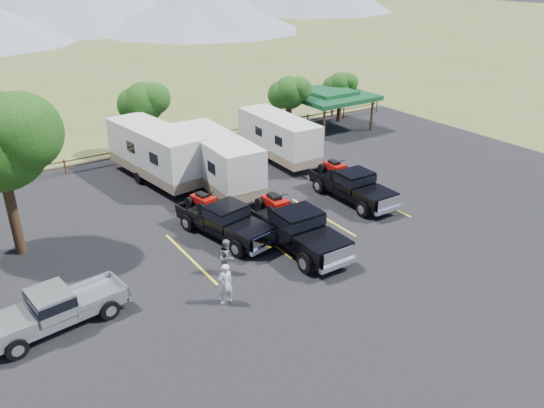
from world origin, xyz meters
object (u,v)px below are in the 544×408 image
pavilion (329,95)px  trailer_center (217,162)px  rig_left (223,219)px  person_b (227,256)px  rig_center (295,226)px  trailer_left (156,153)px  trailer_right (278,138)px  rig_right (351,184)px  pickup_silver (56,308)px  person_a (225,284)px

pavilion → trailer_center: trailer_center is taller
rig_left → person_b: rig_left is taller
person_b → rig_center: bearing=-48.5°
trailer_left → trailer_right: trailer_left is taller
pavilion → rig_left: bearing=-144.2°
rig_left → trailer_left: bearing=77.2°
rig_left → rig_right: size_ratio=1.02×
rig_left → person_b: bearing=-127.9°
rig_center → pickup_silver: rig_center is taller
trailer_right → person_a: bearing=-130.0°
trailer_left → trailer_center: 4.13m
trailer_left → person_b: (-1.75, -12.06, -0.98)m
pavilion → rig_right: 14.77m
pavilion → person_a: bearing=-138.5°
pickup_silver → trailer_right: bearing=113.9°
pavilion → person_b: 23.68m
rig_left → rig_center: size_ratio=0.94×
trailer_right → person_a: 17.24m
rig_left → person_b: 3.50m
rig_center → person_a: bearing=-155.5°
rig_left → rig_center: 3.70m
trailer_left → trailer_right: bearing=-15.5°
rig_left → trailer_center: 6.28m
rig_left → person_a: size_ratio=3.41×
trailer_center → trailer_right: size_ratio=1.08×
trailer_center → pickup_silver: 14.36m
pickup_silver → person_a: person_a is taller
rig_center → trailer_left: 11.97m
pickup_silver → person_b: 7.29m
trailer_left → person_a: trailer_left is taller
pavilion → rig_left: 20.53m
trailer_left → pavilion: bearing=2.9°
person_a → pavilion: bearing=-140.0°
pavilion → trailer_left: bearing=-169.5°
pickup_silver → person_b: person_b is taller
rig_left → trailer_center: trailer_center is taller
pickup_silver → rig_left: bearing=100.8°
rig_right → person_b: bearing=-162.7°
rig_left → rig_right: rig_right is taller
trailer_center → person_a: (-5.43, -10.75, -0.85)m
trailer_center → person_a: bearing=-114.7°
trailer_center → pickup_silver: bearing=-141.4°
pickup_silver → rig_center: bearing=83.1°
person_a → person_b: size_ratio=1.10×
trailer_left → trailer_center: size_ratio=1.03×
trailer_right → person_b: trailer_right is taller
trailer_center → rig_right: bearing=-43.5°
rig_left → trailer_right: bearing=30.3°
rig_right → rig_left: bearing=179.4°
rig_center → trailer_center: size_ratio=0.68×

